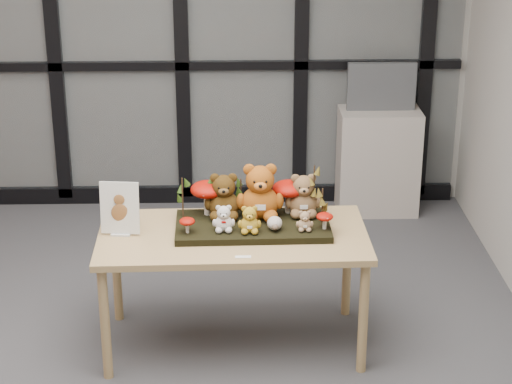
{
  "coord_description": "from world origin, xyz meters",
  "views": [
    {
      "loc": [
        0.81,
        -4.01,
        2.68
      ],
      "look_at": [
        0.92,
        0.37,
        0.91
      ],
      "focal_mm": 65.0,
      "sensor_mm": 36.0,
      "label": 1
    }
  ],
  "objects_px": {
    "mushroom_front_left": "(187,225)",
    "plush_cream_hedgehog": "(275,223)",
    "diorama_tray": "(253,226)",
    "display_table": "(233,245)",
    "monitor": "(381,86)",
    "bear_pooh_yellow": "(260,188)",
    "mushroom_back_left": "(208,197)",
    "bear_small_yellow": "(250,218)",
    "cabinet": "(378,161)",
    "mushroom_back_right": "(289,195)",
    "bear_brown_medium": "(224,193)",
    "mushroom_front_right": "(325,220)",
    "bear_beige_small": "(305,219)",
    "sign_holder": "(120,211)",
    "bear_tan_back": "(303,192)",
    "bear_white_bow": "(224,217)"
  },
  "relations": [
    {
      "from": "mushroom_front_left",
      "to": "plush_cream_hedgehog",
      "type": "bearing_deg",
      "value": 3.3
    },
    {
      "from": "diorama_tray",
      "to": "plush_cream_hedgehog",
      "type": "bearing_deg",
      "value": -38.47
    },
    {
      "from": "display_table",
      "to": "monitor",
      "type": "bearing_deg",
      "value": 59.48
    },
    {
      "from": "diorama_tray",
      "to": "monitor",
      "type": "height_order",
      "value": "monitor"
    },
    {
      "from": "bear_pooh_yellow",
      "to": "mushroom_back_left",
      "type": "height_order",
      "value": "bear_pooh_yellow"
    },
    {
      "from": "bear_small_yellow",
      "to": "monitor",
      "type": "xyz_separation_m",
      "value": [
        0.97,
        1.92,
        0.16
      ]
    },
    {
      "from": "cabinet",
      "to": "monitor",
      "type": "relative_size",
      "value": 1.59
    },
    {
      "from": "mushroom_back_right",
      "to": "cabinet",
      "type": "height_order",
      "value": "mushroom_back_right"
    },
    {
      "from": "bear_brown_medium",
      "to": "monitor",
      "type": "bearing_deg",
      "value": 56.31
    },
    {
      "from": "mushroom_back_right",
      "to": "mushroom_front_right",
      "type": "distance_m",
      "value": 0.29
    },
    {
      "from": "diorama_tray",
      "to": "mushroom_back_left",
      "type": "bearing_deg",
      "value": 150.84
    },
    {
      "from": "diorama_tray",
      "to": "bear_brown_medium",
      "type": "relative_size",
      "value": 2.98
    },
    {
      "from": "plush_cream_hedgehog",
      "to": "mushroom_front_left",
      "type": "bearing_deg",
      "value": -177.78
    },
    {
      "from": "diorama_tray",
      "to": "bear_small_yellow",
      "type": "xyz_separation_m",
      "value": [
        -0.02,
        -0.11,
        0.1
      ]
    },
    {
      "from": "bear_pooh_yellow",
      "to": "bear_beige_small",
      "type": "relative_size",
      "value": 2.79
    },
    {
      "from": "bear_pooh_yellow",
      "to": "mushroom_front_right",
      "type": "relative_size",
      "value": 3.41
    },
    {
      "from": "bear_beige_small",
      "to": "mushroom_back_left",
      "type": "distance_m",
      "value": 0.55
    },
    {
      "from": "mushroom_back_left",
      "to": "mushroom_back_right",
      "type": "relative_size",
      "value": 1.03
    },
    {
      "from": "display_table",
      "to": "diorama_tray",
      "type": "height_order",
      "value": "diorama_tray"
    },
    {
      "from": "mushroom_front_right",
      "to": "cabinet",
      "type": "bearing_deg",
      "value": 72.93
    },
    {
      "from": "diorama_tray",
      "to": "bear_brown_medium",
      "type": "distance_m",
      "value": 0.23
    },
    {
      "from": "bear_pooh_yellow",
      "to": "bear_brown_medium",
      "type": "height_order",
      "value": "bear_pooh_yellow"
    },
    {
      "from": "bear_brown_medium",
      "to": "cabinet",
      "type": "distance_m",
      "value": 2.08
    },
    {
      "from": "monitor",
      "to": "diorama_tray",
      "type": "bearing_deg",
      "value": -117.64
    },
    {
      "from": "monitor",
      "to": "mushroom_front_right",
      "type": "bearing_deg",
      "value": -106.92
    },
    {
      "from": "mushroom_front_left",
      "to": "monitor",
      "type": "distance_m",
      "value": 2.32
    },
    {
      "from": "bear_beige_small",
      "to": "sign_holder",
      "type": "bearing_deg",
      "value": 176.22
    },
    {
      "from": "mushroom_back_left",
      "to": "mushroom_back_right",
      "type": "xyz_separation_m",
      "value": [
        0.44,
        0.01,
        -0.0
      ]
    },
    {
      "from": "bear_pooh_yellow",
      "to": "mushroom_back_left",
      "type": "relative_size",
      "value": 1.63
    },
    {
      "from": "bear_tan_back",
      "to": "mushroom_front_left",
      "type": "bearing_deg",
      "value": -161.11
    },
    {
      "from": "mushroom_back_left",
      "to": "monitor",
      "type": "xyz_separation_m",
      "value": [
        1.19,
        1.68,
        0.14
      ]
    },
    {
      "from": "plush_cream_hedgehog",
      "to": "mushroom_front_left",
      "type": "xyz_separation_m",
      "value": [
        -0.45,
        -0.03,
        0.01
      ]
    },
    {
      "from": "cabinet",
      "to": "display_table",
      "type": "bearing_deg",
      "value": -119.69
    },
    {
      "from": "mushroom_front_left",
      "to": "bear_beige_small",
      "type": "bearing_deg",
      "value": 1.61
    },
    {
      "from": "bear_white_bow",
      "to": "mushroom_back_right",
      "type": "xyz_separation_m",
      "value": [
        0.35,
        0.23,
        0.02
      ]
    },
    {
      "from": "bear_white_bow",
      "to": "mushroom_front_right",
      "type": "bearing_deg",
      "value": -0.37
    },
    {
      "from": "bear_pooh_yellow",
      "to": "cabinet",
      "type": "bearing_deg",
      "value": 60.97
    },
    {
      "from": "display_table",
      "to": "cabinet",
      "type": "relative_size",
      "value": 1.86
    },
    {
      "from": "mushroom_front_right",
      "to": "sign_holder",
      "type": "height_order",
      "value": "sign_holder"
    },
    {
      "from": "bear_brown_medium",
      "to": "mushroom_back_right",
      "type": "bearing_deg",
      "value": 6.87
    },
    {
      "from": "mushroom_front_right",
      "to": "monitor",
      "type": "xyz_separation_m",
      "value": [
        0.58,
        1.89,
        0.19
      ]
    },
    {
      "from": "bear_beige_small",
      "to": "mushroom_front_left",
      "type": "xyz_separation_m",
      "value": [
        -0.61,
        -0.02,
        -0.01
      ]
    },
    {
      "from": "mushroom_front_right",
      "to": "mushroom_back_right",
      "type": "bearing_deg",
      "value": 128.09
    },
    {
      "from": "plush_cream_hedgehog",
      "to": "mushroom_front_right",
      "type": "xyz_separation_m",
      "value": [
        0.26,
        0.0,
        0.01
      ]
    },
    {
      "from": "bear_brown_medium",
      "to": "bear_tan_back",
      "type": "relative_size",
      "value": 1.07
    },
    {
      "from": "bear_beige_small",
      "to": "mushroom_back_left",
      "type": "height_order",
      "value": "mushroom_back_left"
    },
    {
      "from": "bear_small_yellow",
      "to": "bear_beige_small",
      "type": "height_order",
      "value": "bear_small_yellow"
    },
    {
      "from": "monitor",
      "to": "cabinet",
      "type": "bearing_deg",
      "value": -90.0
    },
    {
      "from": "bear_tan_back",
      "to": "cabinet",
      "type": "relative_size",
      "value": 0.33
    },
    {
      "from": "bear_white_bow",
      "to": "cabinet",
      "type": "bearing_deg",
      "value": 58.59
    }
  ]
}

